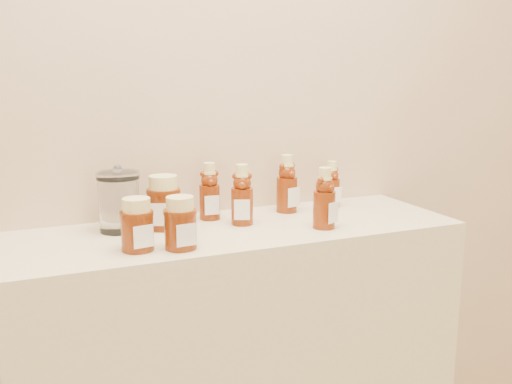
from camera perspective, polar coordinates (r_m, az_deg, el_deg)
name	(u,v)px	position (r m, az deg, el deg)	size (l,w,h in m)	color
wall_back	(212,57)	(1.67, -4.43, 13.29)	(3.50, 0.02, 2.70)	tan
display_table	(239,380)	(1.71, -1.68, -18.26)	(1.20, 0.40, 0.90)	beige
bear_bottle_back_left	(210,187)	(1.61, -4.67, 0.46)	(0.06, 0.06, 0.18)	#571B06
bear_bottle_back_mid	(287,180)	(1.69, 3.10, 1.23)	(0.07, 0.07, 0.19)	#571B06
bear_bottle_back_right	(332,181)	(1.77, 7.57, 1.11)	(0.05, 0.05, 0.16)	#571B06
bear_bottle_front_left	(242,191)	(1.55, -1.40, 0.14)	(0.06, 0.06, 0.19)	#571B06
bear_bottle_front_right	(324,194)	(1.52, 6.86, -0.21)	(0.06, 0.06, 0.19)	#571B06
honey_jar_left	(137,224)	(1.35, -11.80, -3.19)	(0.08, 0.08, 0.12)	#571B06
honey_jar_back	(164,202)	(1.53, -9.22, -1.02)	(0.09, 0.09, 0.14)	#571B06
honey_jar_front	(180,223)	(1.35, -7.57, -3.07)	(0.08, 0.08, 0.13)	#571B06
glass_canister	(119,199)	(1.52, -13.55, -0.70)	(0.11, 0.11, 0.17)	white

